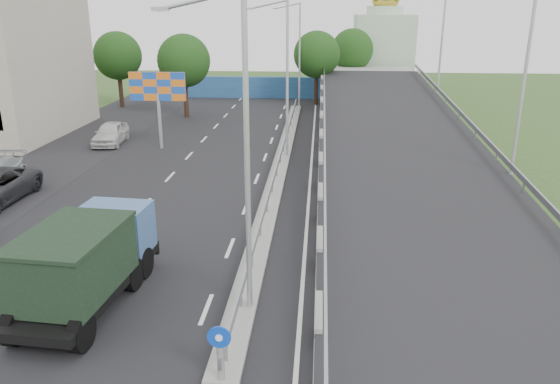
# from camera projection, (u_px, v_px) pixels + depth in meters

# --- Properties ---
(road_surface) EXTENTS (26.00, 90.00, 0.04)m
(road_surface) POSITION_uv_depth(u_px,v_px,m) (224.00, 184.00, 31.87)
(road_surface) COLOR black
(road_surface) RESTS_ON ground
(parking_strip) EXTENTS (8.00, 90.00, 0.05)m
(parking_strip) POSITION_uv_depth(u_px,v_px,m) (11.00, 179.00, 32.78)
(parking_strip) COLOR black
(parking_strip) RESTS_ON ground
(median) EXTENTS (1.00, 44.00, 0.20)m
(median) POSITION_uv_depth(u_px,v_px,m) (280.00, 164.00, 35.41)
(median) COLOR gray
(median) RESTS_ON ground
(overpass_ramp) EXTENTS (10.00, 50.00, 3.50)m
(overpass_ramp) POSITION_uv_depth(u_px,v_px,m) (399.00, 142.00, 34.35)
(overpass_ramp) COLOR gray
(overpass_ramp) RESTS_ON ground
(median_guardrail) EXTENTS (0.09, 44.00, 0.71)m
(median_guardrail) POSITION_uv_depth(u_px,v_px,m) (280.00, 155.00, 35.20)
(median_guardrail) COLOR gray
(median_guardrail) RESTS_ON median
(sign_bollard) EXTENTS (0.64, 0.23, 1.67)m
(sign_bollard) POSITION_uv_depth(u_px,v_px,m) (220.00, 353.00, 14.48)
(sign_bollard) COLOR black
(sign_bollard) RESTS_ON median
(lamp_post_near) EXTENTS (2.74, 0.18, 10.08)m
(lamp_post_near) POSITION_uv_depth(u_px,v_px,m) (241.00, 144.00, 16.56)
(lamp_post_near) COLOR #B2B5B7
(lamp_post_near) RESTS_ON median
(lamp_post_mid) EXTENTS (2.74, 0.18, 10.08)m
(lamp_post_mid) POSITION_uv_depth(u_px,v_px,m) (284.00, 72.00, 35.46)
(lamp_post_mid) COLOR #B2B5B7
(lamp_post_mid) RESTS_ON median
(lamp_post_far) EXTENTS (2.74, 0.18, 10.08)m
(lamp_post_far) POSITION_uv_depth(u_px,v_px,m) (298.00, 50.00, 54.36)
(lamp_post_far) COLOR #B2B5B7
(lamp_post_far) RESTS_ON median
(blue_wall) EXTENTS (30.00, 0.50, 2.40)m
(blue_wall) POSITION_uv_depth(u_px,v_px,m) (263.00, 88.00, 61.79)
(blue_wall) COLOR #224E7F
(blue_wall) RESTS_ON ground
(church) EXTENTS (7.00, 7.00, 13.80)m
(church) POSITION_uv_depth(u_px,v_px,m) (383.00, 46.00, 67.06)
(church) COLOR #B2CCAD
(church) RESTS_ON ground
(billboard) EXTENTS (4.00, 0.24, 5.50)m
(billboard) POSITION_uv_depth(u_px,v_px,m) (158.00, 91.00, 38.51)
(billboard) COLOR #B2B5B7
(billboard) RESTS_ON ground
(tree_left_mid) EXTENTS (4.80, 4.80, 7.60)m
(tree_left_mid) POSITION_uv_depth(u_px,v_px,m) (184.00, 61.00, 49.61)
(tree_left_mid) COLOR black
(tree_left_mid) RESTS_ON ground
(tree_median_far) EXTENTS (4.80, 4.80, 7.60)m
(tree_median_far) POSITION_uv_depth(u_px,v_px,m) (317.00, 55.00, 56.32)
(tree_median_far) COLOR black
(tree_median_far) RESTS_ON ground
(tree_left_far) EXTENTS (4.80, 4.80, 7.60)m
(tree_left_far) POSITION_uv_depth(u_px,v_px,m) (118.00, 56.00, 54.89)
(tree_left_far) COLOR black
(tree_left_far) RESTS_ON ground
(tree_ramp_far) EXTENTS (4.80, 4.80, 7.60)m
(tree_ramp_far) POSITION_uv_depth(u_px,v_px,m) (352.00, 50.00, 62.66)
(tree_ramp_far) COLOR black
(tree_ramp_far) RESTS_ON ground
(dump_truck) EXTENTS (3.08, 7.04, 3.03)m
(dump_truck) POSITION_uv_depth(u_px,v_px,m) (87.00, 258.00, 18.48)
(dump_truck) COLOR black
(dump_truck) RESTS_ON ground
(parked_car_e) EXTENTS (2.34, 4.94, 1.63)m
(parked_car_e) POSITION_uv_depth(u_px,v_px,m) (111.00, 133.00, 40.95)
(parked_car_e) COLOR silver
(parked_car_e) RESTS_ON ground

